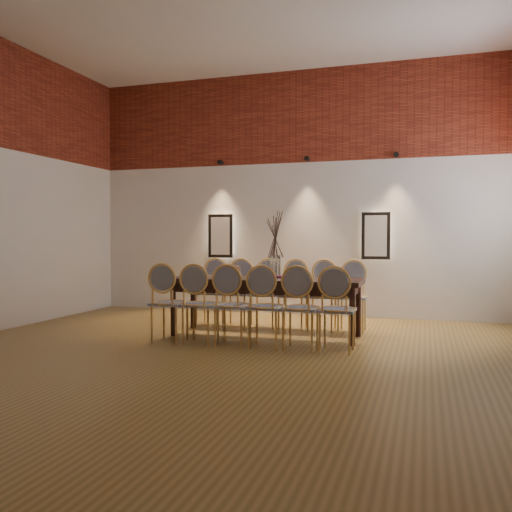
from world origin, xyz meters
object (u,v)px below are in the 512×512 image
(chair_near_a, at_px, (170,303))
(chair_far_e, at_px, (322,296))
(dining_table, at_px, (265,307))
(chair_far_a, at_px, (211,292))
(chair_near_f, at_px, (337,310))
(chair_far_f, at_px, (352,297))
(chair_near_e, at_px, (301,308))
(chair_far_d, at_px, (293,295))
(vase, at_px, (275,267))
(chair_near_b, at_px, (201,304))
(book, at_px, (278,277))
(chair_near_d, at_px, (266,307))
(chair_far_b, at_px, (237,293))
(chair_far_c, at_px, (265,294))
(chair_near_c, at_px, (233,306))
(bowl, at_px, (232,271))

(chair_near_a, height_order, chair_far_e, same)
(dining_table, distance_m, chair_far_a, 1.23)
(chair_near_f, bearing_deg, chair_far_f, 90.00)
(chair_near_e, relative_size, chair_far_d, 1.00)
(chair_far_f, height_order, vase, vase)
(chair_near_b, xyz_separation_m, chair_far_a, (-0.42, 1.35, 0.00))
(book, bearing_deg, chair_near_a, -146.49)
(book, bearing_deg, chair_far_d, 84.66)
(chair_near_d, distance_m, chair_near_f, 0.82)
(chair_far_b, bearing_deg, chair_near_d, 121.29)
(chair_near_a, xyz_separation_m, chair_far_d, (1.23, 1.36, 0.00))
(chair_near_a, bearing_deg, chair_far_e, 39.45)
(chair_near_b, xyz_separation_m, chair_near_d, (0.82, 0.00, 0.00))
(chair_near_b, relative_size, chair_far_a, 1.00)
(chair_near_e, xyz_separation_m, chair_far_b, (-1.24, 1.35, 0.00))
(chair_far_a, relative_size, chair_far_c, 1.00)
(chair_near_c, distance_m, bowl, 0.76)
(chair_far_e, bearing_deg, dining_table, 47.65)
(chair_far_a, bearing_deg, book, 153.64)
(chair_near_b, bearing_deg, chair_near_c, -0.00)
(chair_far_a, relative_size, chair_far_e, 1.00)
(chair_near_f, bearing_deg, vase, 142.94)
(dining_table, xyz_separation_m, chair_near_f, (1.03, -0.67, 0.09))
(book, bearing_deg, vase, -99.63)
(chair_near_c, bearing_deg, chair_near_b, 180.00)
(chair_far_e, bearing_deg, chair_far_a, 0.00)
(chair_far_b, bearing_deg, vase, 137.89)
(chair_far_a, height_order, chair_far_f, same)
(book, bearing_deg, chair_near_d, -85.46)
(chair_near_a, relative_size, chair_far_c, 1.00)
(dining_table, distance_m, bowl, 0.64)
(chair_near_b, height_order, chair_near_f, same)
(chair_near_e, bearing_deg, chair_far_f, 73.10)
(chair_near_a, distance_m, chair_far_b, 1.41)
(chair_far_f, relative_size, book, 3.62)
(chair_near_a, distance_m, chair_far_f, 2.46)
(chair_near_d, height_order, chair_far_e, same)
(chair_far_a, bearing_deg, chair_far_c, 180.00)
(vase, relative_size, book, 1.15)
(chair_far_c, distance_m, vase, 0.87)
(chair_far_c, relative_size, vase, 3.13)
(chair_near_a, relative_size, chair_far_f, 1.00)
(chair_near_d, distance_m, chair_far_b, 1.58)
(chair_near_e, distance_m, vase, 0.94)
(chair_near_e, xyz_separation_m, chair_far_e, (-0.01, 1.35, 0.00))
(chair_far_b, distance_m, chair_far_c, 0.41)
(chair_far_b, bearing_deg, dining_table, 132.35)
(chair_near_a, bearing_deg, chair_far_c, 58.71)
(chair_near_c, height_order, chair_far_b, same)
(chair_near_c, relative_size, chair_far_a, 1.00)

